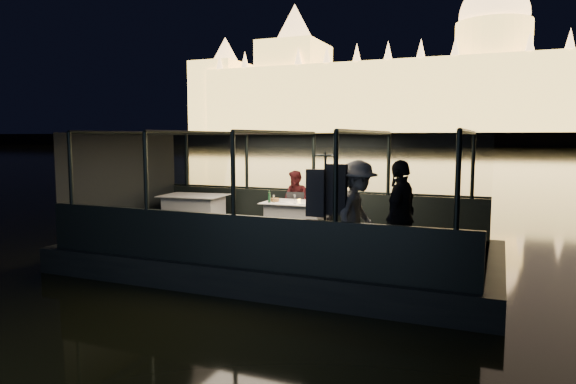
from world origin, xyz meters
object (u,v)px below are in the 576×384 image
at_px(person_man_maroon, 296,199).
at_px(coat_stand, 325,218).
at_px(chair_port_right, 322,214).
at_px(dining_table_aft, 194,212).
at_px(wine_bottle, 269,196).
at_px(passenger_dark, 400,221).
at_px(dining_table_central, 297,219).
at_px(chair_port_left, 292,213).
at_px(passenger_stripe, 357,220).
at_px(person_woman_coral, 316,200).

bearing_deg(person_man_maroon, coat_stand, -36.92).
height_order(chair_port_right, coat_stand, coat_stand).
height_order(dining_table_aft, wine_bottle, wine_bottle).
xyz_separation_m(chair_port_right, passenger_dark, (2.25, -2.68, 0.40)).
height_order(dining_table_central, dining_table_aft, dining_table_aft).
relative_size(dining_table_aft, chair_port_left, 1.68).
bearing_deg(dining_table_central, coat_stand, -59.97).
relative_size(dining_table_aft, passenger_dark, 0.82).
bearing_deg(chair_port_right, dining_table_aft, 176.33).
bearing_deg(wine_bottle, dining_table_central, 30.02).
bearing_deg(coat_stand, passenger_dark, 24.22).
relative_size(dining_table_aft, wine_bottle, 5.48).
bearing_deg(chair_port_left, dining_table_aft, 172.97).
bearing_deg(coat_stand, passenger_stripe, 36.44).
xyz_separation_m(chair_port_left, passenger_stripe, (2.31, -2.86, 0.40)).
xyz_separation_m(person_woman_coral, person_man_maroon, (-0.52, 0.00, 0.00)).
xyz_separation_m(coat_stand, wine_bottle, (-2.11, 2.43, 0.02)).
height_order(chair_port_left, passenger_stripe, passenger_stripe).
bearing_deg(person_man_maroon, passenger_dark, -19.99).
xyz_separation_m(passenger_dark, wine_bottle, (-3.24, 1.92, 0.06)).
relative_size(dining_table_central, person_woman_coral, 1.08).
xyz_separation_m(coat_stand, passenger_dark, (1.12, 0.51, -0.05)).
bearing_deg(wine_bottle, dining_table_aft, 170.96).
relative_size(coat_stand, passenger_stripe, 1.07).
relative_size(chair_port_right, passenger_dark, 0.43).
relative_size(coat_stand, passenger_dark, 1.06).
bearing_deg(person_woman_coral, chair_port_right, -60.80).
distance_m(chair_port_right, person_man_maroon, 0.87).
bearing_deg(passenger_stripe, dining_table_aft, 67.16).
relative_size(dining_table_central, passenger_stripe, 0.79).
height_order(dining_table_central, chair_port_left, chair_port_left).
relative_size(person_man_maroon, passenger_dark, 0.76).
bearing_deg(chair_port_right, dining_table_central, -146.34).
height_order(dining_table_central, chair_port_right, chair_port_right).
height_order(chair_port_right, person_man_maroon, person_man_maroon).
xyz_separation_m(dining_table_central, passenger_stripe, (2.03, -2.41, 0.47)).
bearing_deg(passenger_dark, person_man_maroon, -125.46).
height_order(chair_port_right, wine_bottle, wine_bottle).
bearing_deg(passenger_dark, dining_table_central, -120.59).
distance_m(person_man_maroon, passenger_dark, 4.22).
relative_size(dining_table_central, passenger_dark, 0.78).
distance_m(passenger_stripe, passenger_dark, 0.70).
xyz_separation_m(person_woman_coral, wine_bottle, (-0.74, -1.03, 0.17)).
xyz_separation_m(person_man_maroon, passenger_dark, (3.02, -2.95, 0.10)).
distance_m(chair_port_right, coat_stand, 3.41).
bearing_deg(passenger_dark, person_woman_coral, -130.84).
bearing_deg(passenger_stripe, chair_port_right, 33.23).
height_order(dining_table_aft, passenger_dark, passenger_dark).
bearing_deg(passenger_dark, dining_table_aft, -103.79).
bearing_deg(passenger_dark, wine_bottle, -111.80).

